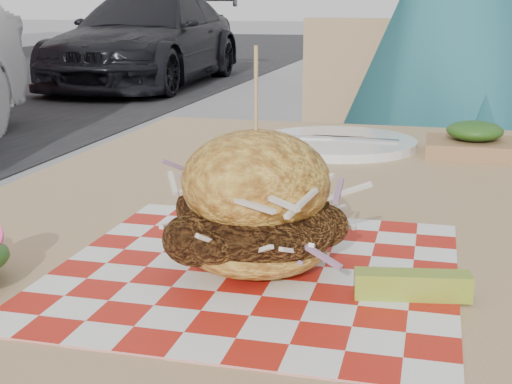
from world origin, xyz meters
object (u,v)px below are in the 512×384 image
Objects in this scene: car_dark at (148,39)px; patio_chair at (380,175)px; patio_table at (297,260)px; sandwich at (256,210)px; diner at (456,30)px.

car_dark reaches higher than patio_chair.
patio_table is 0.28m from sandwich.
car_dark is 4.04× the size of patio_chair.
car_dark is 3.20× the size of patio_table.
patio_table is at bearing 91.86° from sandwich.
patio_chair is (-0.17, -0.05, -0.37)m from diner.
patio_chair is at bearing -64.04° from car_dark.
sandwich is (-0.02, -1.25, 0.26)m from patio_chair.
patio_chair is at bearing 88.37° from patio_table.
patio_table is 5.95× the size of sandwich.
car_dark is 8.51m from sandwich.
patio_chair is (3.37, -6.57, -0.00)m from car_dark.
patio_table is 1.26× the size of patio_chair.
car_dark is at bearing -81.48° from diner.
sandwich is (3.35, -7.82, 0.25)m from car_dark.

